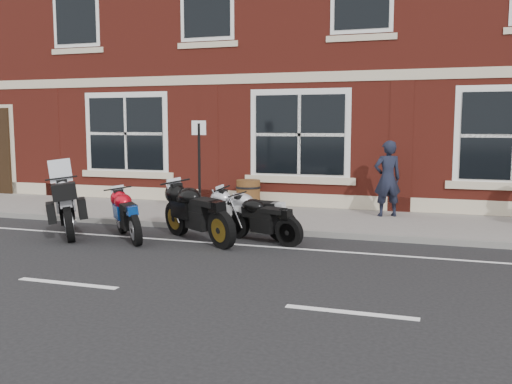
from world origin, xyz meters
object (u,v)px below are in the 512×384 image
moto_touring_silver (69,204)px  barrel_planter (248,194)px  moto_sport_silver (249,212)px  moto_naked_black (261,217)px  parking_sign (199,163)px  moto_sport_black (198,211)px  pedestrian_left (387,179)px  moto_sport_red (129,213)px

moto_touring_silver → barrel_planter: 4.64m
moto_sport_silver → moto_naked_black: bearing=-121.1°
moto_touring_silver → parking_sign: bearing=0.3°
moto_naked_black → parking_sign: (-1.83, 1.26, 0.91)m
moto_sport_black → barrel_planter: 3.73m
pedestrian_left → moto_naked_black: bearing=31.8°
moto_sport_silver → parking_sign: size_ratio=0.91×
moto_touring_silver → pedestrian_left: 7.02m
moto_sport_black → pedestrian_left: (3.22, 3.42, 0.40)m
moto_touring_silver → moto_sport_red: bearing=-40.3°
pedestrian_left → parking_sign: parking_sign is taller
parking_sign → moto_sport_red: bearing=-133.5°
moto_sport_silver → pedestrian_left: size_ratio=1.14×
moto_sport_red → pedestrian_left: pedestrian_left is taller
pedestrian_left → parking_sign: bearing=0.7°
moto_touring_silver → parking_sign: parking_sign is taller
moto_touring_silver → moto_sport_red: moto_touring_silver is taller
moto_naked_black → pedestrian_left: (2.04, 3.13, 0.52)m
pedestrian_left → parking_sign: size_ratio=0.80×
moto_touring_silver → barrel_planter: moto_touring_silver is taller
moto_sport_red → moto_sport_black: (1.39, 0.21, 0.09)m
moto_sport_silver → pedestrian_left: bearing=-30.1°
barrel_planter → moto_sport_red: bearing=-105.9°
moto_sport_black → pedestrian_left: bearing=-9.6°
pedestrian_left → moto_sport_silver: bearing=24.8°
moto_sport_black → parking_sign: (-0.65, 1.55, 0.79)m
moto_sport_red → parking_sign: parking_sign is taller
moto_sport_red → moto_touring_silver: bearing=135.6°
moto_sport_black → moto_naked_black: size_ratio=1.13×
moto_sport_silver → barrel_planter: 3.32m
moto_touring_silver → parking_sign: (2.15, 1.71, 0.78)m
barrel_planter → parking_sign: 2.38m
barrel_planter → moto_sport_silver: bearing=-70.7°
moto_sport_black → parking_sign: bearing=56.5°
moto_naked_black → barrel_planter: moto_naked_black is taller
moto_touring_silver → moto_sport_black: size_ratio=0.95×
moto_sport_silver → moto_naked_black: size_ratio=1.13×
moto_sport_red → moto_sport_silver: (2.22, 0.80, 0.01)m
moto_sport_red → parking_sign: size_ratio=0.70×
moto_touring_silver → moto_naked_black: bearing=-31.8°
parking_sign → barrel_planter: bearing=58.9°
barrel_planter → pedestrian_left: bearing=-4.9°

